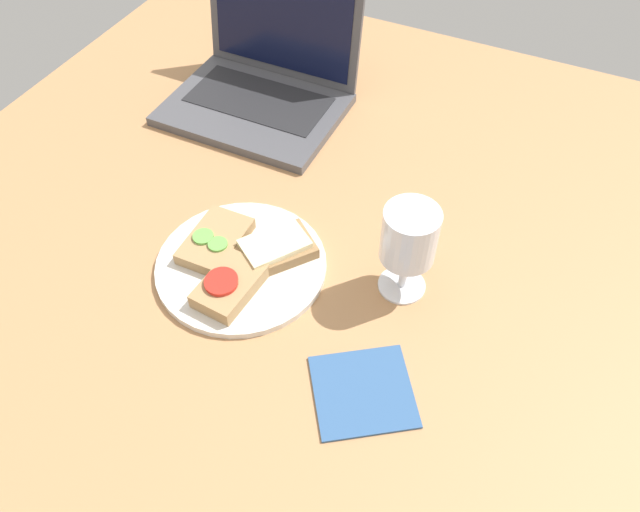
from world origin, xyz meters
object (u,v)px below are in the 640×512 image
object	(u,v)px
plate	(241,265)
wine_glass	(408,240)
sandwich_with_cheese	(275,248)
napkin	(363,391)
sandwich_with_cucumber	(215,241)
laptop	(263,83)
sandwich_with_tomato	(229,285)

from	to	relation	value
plate	wine_glass	world-z (taller)	wine_glass
sandwich_with_cheese	napkin	world-z (taller)	sandwich_with_cheese
sandwich_with_cucumber	napkin	bearing A→B (deg)	-23.15
laptop	napkin	bearing A→B (deg)	-49.88
wine_glass	sandwich_with_cucumber	bearing A→B (deg)	-169.47
wine_glass	laptop	xyz separation A→B (cm)	(-40.29, 31.62, -6.17)
laptop	napkin	xyz separation A→B (cm)	(41.90, -49.72, -4.18)
sandwich_with_cucumber	sandwich_with_tomato	world-z (taller)	sandwich_with_tomato
wine_glass	napkin	xyz separation A→B (cm)	(1.61, -18.10, -10.36)
sandwich_with_cucumber	wine_glass	distance (cm)	30.07
napkin	sandwich_with_cucumber	bearing A→B (deg)	156.85
plate	sandwich_with_tomato	xyz separation A→B (cm)	(1.24, -5.34, 1.96)
sandwich_with_tomato	napkin	world-z (taller)	sandwich_with_tomato
sandwich_with_tomato	sandwich_with_cheese	size ratio (longest dim) A/B	0.82
plate	sandwich_with_cheese	bearing A→B (deg)	44.27
sandwich_with_cheese	napkin	bearing A→B (deg)	-35.99
sandwich_with_cheese	napkin	distance (cm)	25.94
sandwich_with_tomato	wine_glass	xyz separation A→B (cm)	(21.93, 12.03, 8.03)
plate	sandwich_with_cheese	size ratio (longest dim) A/B	1.91
napkin	laptop	bearing A→B (deg)	130.12
sandwich_with_tomato	napkin	distance (cm)	24.42
sandwich_with_tomato	wine_glass	world-z (taller)	wine_glass
plate	napkin	world-z (taller)	plate
sandwich_with_cheese	sandwich_with_cucumber	bearing A→B (deg)	-165.47
sandwich_with_cheese	wine_glass	xyz separation A→B (cm)	(19.29, 2.92, 8.10)
sandwich_with_cucumber	sandwich_with_cheese	size ratio (longest dim) A/B	0.88
sandwich_with_cucumber	sandwich_with_cheese	xyz separation A→B (cm)	(9.09, 2.36, 0.30)
sandwich_with_tomato	napkin	bearing A→B (deg)	-14.46
sandwich_with_cucumber	napkin	xyz separation A→B (cm)	(30.00, -12.83, -1.96)
plate	sandwich_with_tomato	world-z (taller)	sandwich_with_tomato
plate	sandwich_with_cheese	world-z (taller)	sandwich_with_cheese
sandwich_with_cucumber	sandwich_with_tomato	xyz separation A→B (cm)	(6.46, -6.76, 0.36)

